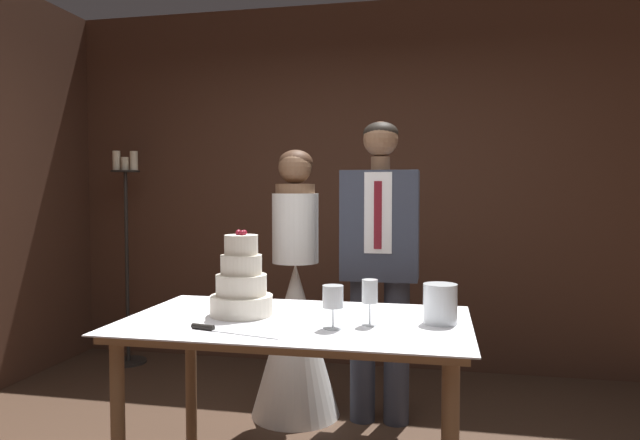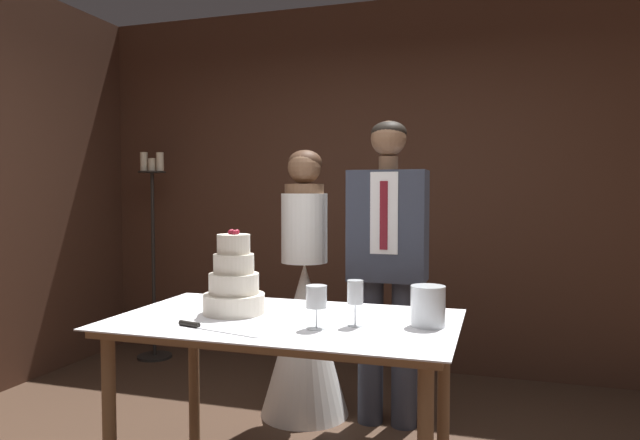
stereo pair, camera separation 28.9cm
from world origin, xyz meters
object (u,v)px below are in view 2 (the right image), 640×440
at_px(hurricane_candle, 428,307).
at_px(bride, 305,318).
at_px(cake_table, 285,340).
at_px(groom, 388,255).
at_px(wine_glass_near, 316,298).
at_px(cake_knife, 202,327).
at_px(wine_glass_middle, 355,295).
at_px(candle_stand, 153,253).
at_px(tiered_cake, 234,283).

distance_m(hurricane_candle, bride, 1.32).
xyz_separation_m(cake_table, groom, (0.26, 1.00, 0.27)).
xyz_separation_m(wine_glass_near, bride, (-0.44, 1.13, -0.35)).
bearing_deg(cake_table, cake_knife, -132.78).
xyz_separation_m(cake_knife, groom, (0.50, 1.27, 0.17)).
relative_size(wine_glass_middle, hurricane_candle, 1.14).
relative_size(groom, candle_stand, 1.05).
bearing_deg(bride, wine_glass_middle, -61.10).
bearing_deg(wine_glass_near, groom, 86.29).
bearing_deg(wine_glass_near, tiered_cake, 159.58).
bearing_deg(hurricane_candle, tiered_cake, -179.24).
distance_m(wine_glass_middle, candle_stand, 2.80).
bearing_deg(tiered_cake, wine_glass_near, -20.42).
relative_size(cake_table, cake_knife, 3.76).
distance_m(wine_glass_near, groom, 1.13).
height_order(cake_knife, wine_glass_near, wine_glass_near).
relative_size(wine_glass_near, groom, 0.10).
bearing_deg(wine_glass_middle, candle_stand, 140.01).
distance_m(tiered_cake, groom, 1.09).
distance_m(cake_knife, wine_glass_middle, 0.62).
bearing_deg(candle_stand, cake_table, -43.89).
relative_size(cake_table, tiered_cake, 3.88).
bearing_deg(hurricane_candle, cake_knife, -159.78).
bearing_deg(wine_glass_middle, tiered_cake, 172.54).
height_order(tiered_cake, cake_knife, tiered_cake).
xyz_separation_m(cake_table, wine_glass_near, (0.18, -0.13, 0.21)).
distance_m(wine_glass_near, hurricane_candle, 0.45).
height_order(cake_knife, hurricane_candle, hurricane_candle).
bearing_deg(wine_glass_near, hurricane_candle, 22.77).
bearing_deg(cake_table, candle_stand, 136.11).
bearing_deg(candle_stand, wine_glass_near, -43.22).
relative_size(cake_table, bride, 0.90).
height_order(cake_table, cake_knife, cake_knife).
xyz_separation_m(tiered_cake, wine_glass_middle, (0.57, -0.08, -0.01)).
bearing_deg(groom, hurricane_candle, -70.22).
relative_size(hurricane_candle, bride, 0.10).
distance_m(groom, candle_stand, 2.22).
distance_m(hurricane_candle, groom, 1.02).
bearing_deg(bride, cake_knife, -89.65).
distance_m(cake_knife, hurricane_candle, 0.91).
bearing_deg(wine_glass_near, cake_table, 144.38).
height_order(hurricane_candle, candle_stand, candle_stand).
bearing_deg(cake_table, hurricane_candle, 4.18).
relative_size(cake_knife, groom, 0.22).
relative_size(cake_knife, hurricane_candle, 2.36).
bearing_deg(cake_knife, bride, 103.91).
relative_size(cake_knife, wine_glass_near, 2.25).
bearing_deg(hurricane_candle, candle_stand, 144.78).
height_order(tiered_cake, candle_stand, candle_stand).
distance_m(tiered_cake, wine_glass_near, 0.47).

